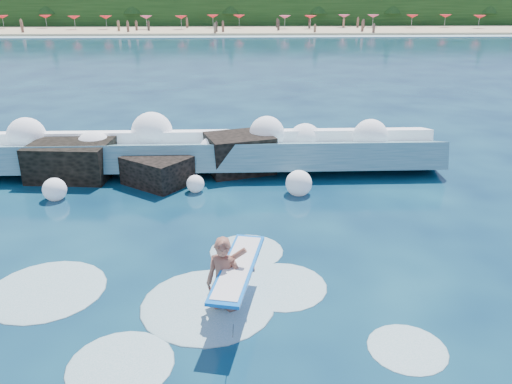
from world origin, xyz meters
TOP-DOWN VIEW (x-y plane):
  - ground at (0.00, 0.00)m, footprint 200.00×200.00m
  - beach at (0.00, 78.00)m, footprint 140.00×20.00m
  - wet_band at (0.00, 67.00)m, footprint 140.00×5.00m
  - treeline at (0.00, 88.00)m, footprint 140.00×4.00m
  - breaking_wave at (-1.14, 7.50)m, footprint 18.56×2.87m
  - rock_cluster at (-1.96, 6.69)m, footprint 8.40×3.56m
  - surfer_with_board at (0.80, -1.34)m, footprint 1.26×3.05m
  - wave_spray at (-1.23, 7.42)m, footprint 15.14×4.58m
  - surf_foam at (-0.20, -0.87)m, footprint 9.00×5.74m
  - beach_umbrellas at (0.01, 79.81)m, footprint 112.79×5.72m
  - beachgoers at (-3.83, 75.36)m, footprint 100.49×14.06m

SIDE VIEW (x-z plane):
  - ground at x=0.00m, z-range 0.00..0.00m
  - surf_foam at x=-0.20m, z-range -0.07..0.07m
  - wet_band at x=0.00m, z-range 0.00..0.08m
  - beach at x=0.00m, z-range 0.00..0.40m
  - rock_cluster at x=-1.96m, z-range -0.28..1.25m
  - breaking_wave at x=-1.14m, z-range -0.24..1.36m
  - surfer_with_board at x=0.80m, z-range -0.25..1.67m
  - wave_spray at x=-1.23m, z-range 0.02..1.97m
  - beachgoers at x=-3.83m, z-range 0.14..2.06m
  - beach_umbrellas at x=0.01m, z-range 2.00..2.50m
  - treeline at x=0.00m, z-range 0.00..5.00m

